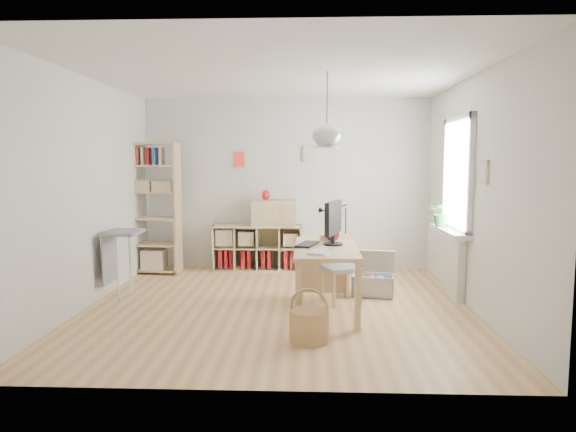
{
  "coord_description": "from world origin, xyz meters",
  "views": [
    {
      "loc": [
        0.35,
        -5.92,
        1.7
      ],
      "look_at": [
        0.1,
        0.3,
        1.05
      ],
      "focal_mm": 32.0,
      "sensor_mm": 36.0,
      "label": 1
    }
  ],
  "objects_px": {
    "drawer_chest": "(274,213)",
    "chair": "(339,264)",
    "desk": "(326,255)",
    "storage_chest": "(374,281)",
    "monitor": "(333,221)",
    "cube_shelf": "(257,251)",
    "tall_bookshelf": "(152,203)"
  },
  "relations": [
    {
      "from": "drawer_chest",
      "to": "desk",
      "type": "bearing_deg",
      "value": -74.94
    },
    {
      "from": "chair",
      "to": "storage_chest",
      "type": "bearing_deg",
      "value": 16.01
    },
    {
      "from": "monitor",
      "to": "drawer_chest",
      "type": "height_order",
      "value": "monitor"
    },
    {
      "from": "chair",
      "to": "desk",
      "type": "bearing_deg",
      "value": -136.2
    },
    {
      "from": "cube_shelf",
      "to": "chair",
      "type": "relative_size",
      "value": 1.71
    },
    {
      "from": "cube_shelf",
      "to": "drawer_chest",
      "type": "relative_size",
      "value": 2.02
    },
    {
      "from": "desk",
      "to": "cube_shelf",
      "type": "bearing_deg",
      "value": 114.61
    },
    {
      "from": "chair",
      "to": "monitor",
      "type": "relative_size",
      "value": 1.43
    },
    {
      "from": "cube_shelf",
      "to": "monitor",
      "type": "relative_size",
      "value": 2.46
    },
    {
      "from": "monitor",
      "to": "cube_shelf",
      "type": "bearing_deg",
      "value": 134.88
    },
    {
      "from": "tall_bookshelf",
      "to": "monitor",
      "type": "xyz_separation_m",
      "value": [
        2.67,
        -1.83,
        -0.05
      ]
    },
    {
      "from": "chair",
      "to": "drawer_chest",
      "type": "xyz_separation_m",
      "value": [
        -0.92,
        1.8,
        0.45
      ]
    },
    {
      "from": "desk",
      "to": "chair",
      "type": "relative_size",
      "value": 1.83
    },
    {
      "from": "storage_chest",
      "to": "monitor",
      "type": "relative_size",
      "value": 1.19
    },
    {
      "from": "desk",
      "to": "monitor",
      "type": "distance_m",
      "value": 0.41
    },
    {
      "from": "desk",
      "to": "monitor",
      "type": "height_order",
      "value": "monitor"
    },
    {
      "from": "chair",
      "to": "storage_chest",
      "type": "relative_size",
      "value": 1.2
    },
    {
      "from": "desk",
      "to": "storage_chest",
      "type": "distance_m",
      "value": 1.11
    },
    {
      "from": "storage_chest",
      "to": "tall_bookshelf",
      "type": "bearing_deg",
      "value": 171.72
    },
    {
      "from": "tall_bookshelf",
      "to": "drawer_chest",
      "type": "distance_m",
      "value": 1.86
    },
    {
      "from": "tall_bookshelf",
      "to": "storage_chest",
      "type": "height_order",
      "value": "tall_bookshelf"
    },
    {
      "from": "drawer_chest",
      "to": "chair",
      "type": "bearing_deg",
      "value": -66.66
    },
    {
      "from": "desk",
      "to": "chair",
      "type": "bearing_deg",
      "value": 65.87
    },
    {
      "from": "desk",
      "to": "storage_chest",
      "type": "bearing_deg",
      "value": 49.56
    },
    {
      "from": "tall_bookshelf",
      "to": "chair",
      "type": "relative_size",
      "value": 2.45
    },
    {
      "from": "tall_bookshelf",
      "to": "monitor",
      "type": "relative_size",
      "value": 3.51
    },
    {
      "from": "monitor",
      "to": "drawer_chest",
      "type": "distance_m",
      "value": 2.24
    },
    {
      "from": "tall_bookshelf",
      "to": "drawer_chest",
      "type": "relative_size",
      "value": 2.89
    },
    {
      "from": "desk",
      "to": "cube_shelf",
      "type": "relative_size",
      "value": 1.07
    },
    {
      "from": "cube_shelf",
      "to": "tall_bookshelf",
      "type": "xyz_separation_m",
      "value": [
        -1.56,
        -0.28,
        0.79
      ]
    },
    {
      "from": "cube_shelf",
      "to": "drawer_chest",
      "type": "height_order",
      "value": "drawer_chest"
    },
    {
      "from": "drawer_chest",
      "to": "tall_bookshelf",
      "type": "bearing_deg",
      "value": -176.34
    }
  ]
}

